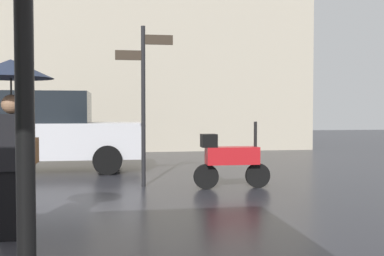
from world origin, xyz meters
The scene contains 4 objects.
pedestrian_with_umbrella centered at (-1.02, 2.26, 1.51)m, with size 0.91×0.91×1.99m.
parked_scooter centered at (2.13, 5.16, 0.56)m, with size 1.44×0.32×1.23m.
parked_car_left centered at (-1.66, 8.22, 0.96)m, with size 4.45×1.88×1.89m.
street_signpost centered at (0.58, 5.63, 1.83)m, with size 1.08×0.08×3.02m.
Camera 1 is at (0.16, -2.98, 1.42)m, focal length 42.59 mm.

